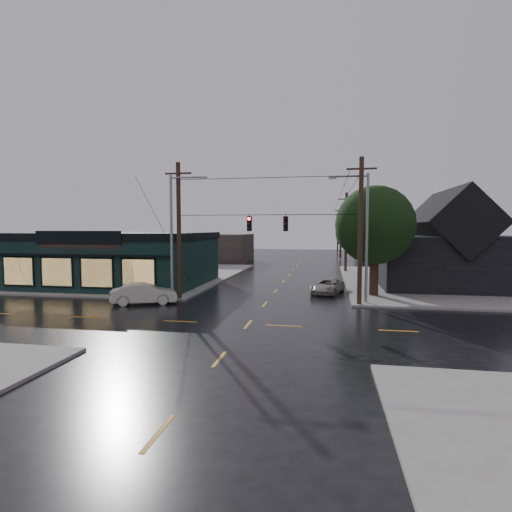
% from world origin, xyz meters
% --- Properties ---
extents(ground_plane, '(160.00, 160.00, 0.00)m').
position_xyz_m(ground_plane, '(0.00, 0.00, 0.00)').
color(ground_plane, black).
extents(sidewalk_nw, '(28.00, 28.00, 0.15)m').
position_xyz_m(sidewalk_nw, '(-20.00, 20.00, 0.07)').
color(sidewalk_nw, gray).
rests_on(sidewalk_nw, ground).
extents(sidewalk_ne, '(28.00, 28.00, 0.15)m').
position_xyz_m(sidewalk_ne, '(20.00, 20.00, 0.07)').
color(sidewalk_ne, gray).
rests_on(sidewalk_ne, ground).
extents(pizza_shop, '(16.30, 12.34, 4.90)m').
position_xyz_m(pizza_shop, '(-15.00, 12.94, 2.56)').
color(pizza_shop, black).
rests_on(pizza_shop, ground).
extents(ne_building, '(12.60, 11.60, 8.75)m').
position_xyz_m(ne_building, '(15.00, 17.00, 4.47)').
color(ne_building, black).
rests_on(ne_building, ground).
extents(corner_tree, '(6.09, 6.09, 8.50)m').
position_xyz_m(corner_tree, '(7.90, 10.55, 5.58)').
color(corner_tree, black).
rests_on(corner_tree, ground).
extents(utility_pole_nw, '(2.00, 0.32, 10.15)m').
position_xyz_m(utility_pole_nw, '(-6.50, 6.50, 0.00)').
color(utility_pole_nw, black).
rests_on(utility_pole_nw, ground).
extents(utility_pole_ne, '(2.00, 0.32, 10.15)m').
position_xyz_m(utility_pole_ne, '(6.50, 6.50, 0.00)').
color(utility_pole_ne, black).
rests_on(utility_pole_ne, ground).
extents(utility_pole_far_a, '(2.00, 0.32, 9.65)m').
position_xyz_m(utility_pole_far_a, '(6.50, 28.00, 0.00)').
color(utility_pole_far_a, black).
rests_on(utility_pole_far_a, ground).
extents(utility_pole_far_b, '(2.00, 0.32, 9.15)m').
position_xyz_m(utility_pole_far_b, '(6.50, 48.00, 0.00)').
color(utility_pole_far_b, black).
rests_on(utility_pole_far_b, ground).
extents(utility_pole_far_c, '(2.00, 0.32, 9.15)m').
position_xyz_m(utility_pole_far_c, '(6.50, 68.00, 0.00)').
color(utility_pole_far_c, black).
rests_on(utility_pole_far_c, ground).
extents(span_signal_assembly, '(13.00, 0.48, 1.23)m').
position_xyz_m(span_signal_assembly, '(0.10, 6.50, 5.70)').
color(span_signal_assembly, black).
rests_on(span_signal_assembly, ground).
extents(streetlight_nw, '(5.40, 0.30, 9.15)m').
position_xyz_m(streetlight_nw, '(-6.80, 5.80, 0.00)').
color(streetlight_nw, gray).
rests_on(streetlight_nw, ground).
extents(streetlight_ne, '(5.40, 0.30, 9.15)m').
position_xyz_m(streetlight_ne, '(7.00, 7.20, 0.00)').
color(streetlight_ne, gray).
rests_on(streetlight_ne, ground).
extents(bg_building_west, '(12.00, 10.00, 4.40)m').
position_xyz_m(bg_building_west, '(-14.00, 40.00, 2.20)').
color(bg_building_west, '#382B29').
rests_on(bg_building_west, ground).
extents(bg_building_east, '(14.00, 12.00, 5.60)m').
position_xyz_m(bg_building_east, '(16.00, 45.00, 2.80)').
color(bg_building_east, '#2D2C32').
rests_on(bg_building_east, ground).
extents(sedan_cream, '(4.77, 3.14, 1.49)m').
position_xyz_m(sedan_cream, '(-8.39, 4.58, 0.74)').
color(sedan_cream, beige).
rests_on(sedan_cream, ground).
extents(suv_silver, '(3.09, 4.65, 1.19)m').
position_xyz_m(suv_silver, '(4.33, 11.51, 0.59)').
color(suv_silver, '#A3A197').
rests_on(suv_silver, ground).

